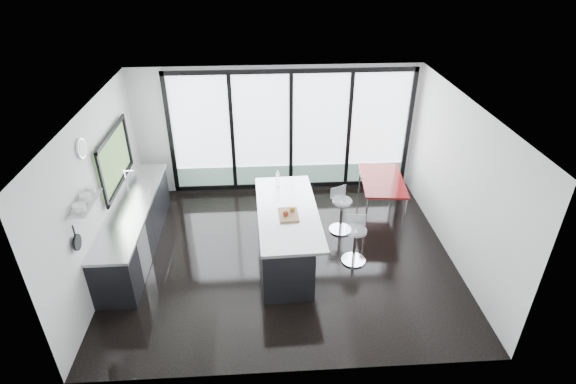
{
  "coord_description": "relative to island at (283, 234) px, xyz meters",
  "views": [
    {
      "loc": [
        -0.33,
        -6.47,
        5.09
      ],
      "look_at": [
        0.1,
        0.3,
        1.15
      ],
      "focal_mm": 28.0,
      "sensor_mm": 36.0,
      "label": 1
    }
  ],
  "objects": [
    {
      "name": "wall_front",
      "position": [
        0.01,
        -2.46,
        0.9
      ],
      "size": [
        6.0,
        0.0,
        2.8
      ],
      "primitive_type": "cube",
      "color": "silver",
      "rests_on": "ground"
    },
    {
      "name": "floor",
      "position": [
        0.01,
        0.04,
        -0.5
      ],
      "size": [
        6.0,
        5.0,
        0.0
      ],
      "primitive_type": "cube",
      "color": "black",
      "rests_on": "ground"
    },
    {
      "name": "island",
      "position": [
        0.0,
        0.0,
        0.0
      ],
      "size": [
        1.1,
        2.46,
        1.29
      ],
      "color": "black",
      "rests_on": "floor"
    },
    {
      "name": "ceiling",
      "position": [
        0.01,
        0.04,
        2.3
      ],
      "size": [
        6.0,
        5.0,
        0.0
      ],
      "primitive_type": "cube",
      "color": "white",
      "rests_on": "wall_back"
    },
    {
      "name": "wall_back",
      "position": [
        0.28,
        2.51,
        0.77
      ],
      "size": [
        6.0,
        0.09,
        2.8
      ],
      "color": "silver",
      "rests_on": "ground"
    },
    {
      "name": "bar_stool_near",
      "position": [
        1.24,
        -0.2,
        -0.16
      ],
      "size": [
        0.49,
        0.49,
        0.69
      ],
      "primitive_type": "cylinder",
      "rotation": [
        0.0,
        0.0,
        -0.15
      ],
      "color": "silver",
      "rests_on": "floor"
    },
    {
      "name": "wall_right",
      "position": [
        3.01,
        0.04,
        0.9
      ],
      "size": [
        0.0,
        5.0,
        2.8
      ],
      "primitive_type": "cube",
      "color": "silver",
      "rests_on": "ground"
    },
    {
      "name": "counter_cabinets",
      "position": [
        -2.66,
        0.44,
        -0.04
      ],
      "size": [
        0.69,
        3.24,
        1.36
      ],
      "color": "black",
      "rests_on": "floor"
    },
    {
      "name": "wall_left",
      "position": [
        -2.97,
        0.32,
        1.06
      ],
      "size": [
        0.26,
        5.0,
        2.8
      ],
      "color": "silver",
      "rests_on": "ground"
    },
    {
      "name": "bar_stool_far",
      "position": [
        1.16,
        0.76,
        -0.15
      ],
      "size": [
        0.58,
        0.58,
        0.7
      ],
      "primitive_type": "cylinder",
      "rotation": [
        0.0,
        0.0,
        0.43
      ],
      "color": "silver",
      "rests_on": "floor"
    },
    {
      "name": "red_table",
      "position": [
        2.08,
        1.37,
        -0.12
      ],
      "size": [
        0.98,
        1.53,
        0.78
      ],
      "primitive_type": "cube",
      "rotation": [
        0.0,
        0.0,
        -0.11
      ],
      "color": "maroon",
      "rests_on": "floor"
    }
  ]
}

